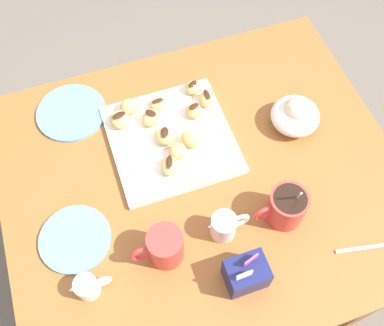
% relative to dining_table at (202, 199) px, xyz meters
% --- Properties ---
extents(ground_plane, '(8.00, 8.00, 0.00)m').
position_rel_dining_table_xyz_m(ground_plane, '(0.00, 0.00, -0.61)').
color(ground_plane, '#665B51').
extents(dining_table, '(1.01, 0.86, 0.75)m').
position_rel_dining_table_xyz_m(dining_table, '(0.00, 0.00, 0.00)').
color(dining_table, '#935628').
rests_on(dining_table, ground_plane).
extents(pastry_plate_square, '(0.31, 0.31, 0.02)m').
position_rel_dining_table_xyz_m(pastry_plate_square, '(0.04, -0.13, 0.14)').
color(pastry_plate_square, silver).
rests_on(pastry_plate_square, dining_table).
extents(coffee_mug_red_left, '(0.13, 0.09, 0.14)m').
position_rel_dining_table_xyz_m(coffee_mug_red_left, '(-0.15, 0.16, 0.18)').
color(coffee_mug_red_left, red).
rests_on(coffee_mug_red_left, dining_table).
extents(coffee_mug_red_right, '(0.12, 0.08, 0.10)m').
position_rel_dining_table_xyz_m(coffee_mug_red_right, '(0.15, 0.16, 0.19)').
color(coffee_mug_red_right, red).
rests_on(coffee_mug_red_right, dining_table).
extents(cream_pitcher_white, '(0.10, 0.06, 0.07)m').
position_rel_dining_table_xyz_m(cream_pitcher_white, '(0.00, 0.15, 0.17)').
color(cream_pitcher_white, silver).
rests_on(cream_pitcher_white, dining_table).
extents(sugar_caddy, '(0.09, 0.07, 0.11)m').
position_rel_dining_table_xyz_m(sugar_caddy, '(0.00, 0.27, 0.17)').
color(sugar_caddy, '#191E51').
rests_on(sugar_caddy, dining_table).
extents(ice_cream_bowl, '(0.13, 0.13, 0.10)m').
position_rel_dining_table_xyz_m(ice_cream_bowl, '(-0.28, -0.08, 0.17)').
color(ice_cream_bowl, silver).
rests_on(ice_cream_bowl, dining_table).
extents(chocolate_sauce_pitcher, '(0.09, 0.05, 0.06)m').
position_rel_dining_table_xyz_m(chocolate_sauce_pitcher, '(0.34, 0.18, 0.16)').
color(chocolate_sauce_pitcher, silver).
rests_on(chocolate_sauce_pitcher, dining_table).
extents(saucer_sky_left, '(0.17, 0.17, 0.01)m').
position_rel_dining_table_xyz_m(saucer_sky_left, '(0.34, 0.06, 0.14)').
color(saucer_sky_left, '#66A8DB').
rests_on(saucer_sky_left, dining_table).
extents(saucer_sky_right, '(0.19, 0.19, 0.01)m').
position_rel_dining_table_xyz_m(saucer_sky_right, '(0.28, -0.31, 0.14)').
color(saucer_sky_right, '#66A8DB').
rests_on(saucer_sky_right, dining_table).
extents(loose_spoon_near_saucer, '(0.16, 0.04, 0.01)m').
position_rel_dining_table_xyz_m(loose_spoon_near_saucer, '(-0.32, 0.30, 0.14)').
color(loose_spoon_near_saucer, silver).
rests_on(loose_spoon_near_saucer, dining_table).
extents(beignet_0, '(0.07, 0.07, 0.04)m').
position_rel_dining_table_xyz_m(beignet_0, '(0.06, -0.13, 0.17)').
color(beignet_0, '#E5B260').
rests_on(beignet_0, pastry_plate_square).
extents(chocolate_drizzle_0, '(0.03, 0.04, 0.00)m').
position_rel_dining_table_xyz_m(chocolate_drizzle_0, '(0.06, -0.13, 0.19)').
color(chocolate_drizzle_0, '#381E11').
rests_on(chocolate_drizzle_0, beignet_0).
extents(beignet_1, '(0.06, 0.05, 0.03)m').
position_rel_dining_table_xyz_m(beignet_1, '(0.05, -0.24, 0.16)').
color(beignet_1, '#E5B260').
rests_on(beignet_1, pastry_plate_square).
extents(chocolate_drizzle_1, '(0.03, 0.02, 0.00)m').
position_rel_dining_table_xyz_m(chocolate_drizzle_1, '(0.05, -0.24, 0.18)').
color(chocolate_drizzle_1, '#381E11').
rests_on(chocolate_drizzle_1, beignet_1).
extents(beignet_2, '(0.07, 0.07, 0.04)m').
position_rel_dining_table_xyz_m(beignet_2, '(0.08, -0.20, 0.17)').
color(beignet_2, '#E5B260').
rests_on(beignet_2, pastry_plate_square).
extents(chocolate_drizzle_2, '(0.04, 0.04, 0.00)m').
position_rel_dining_table_xyz_m(chocolate_drizzle_2, '(0.08, -0.20, 0.19)').
color(chocolate_drizzle_2, '#381E11').
rests_on(chocolate_drizzle_2, beignet_2).
extents(beignet_3, '(0.05, 0.06, 0.04)m').
position_rel_dining_table_xyz_m(beignet_3, '(-0.08, -0.21, 0.17)').
color(beignet_3, '#E5B260').
rests_on(beignet_3, pastry_plate_square).
extents(chocolate_drizzle_3, '(0.01, 0.04, 0.00)m').
position_rel_dining_table_xyz_m(chocolate_drizzle_3, '(-0.08, -0.21, 0.19)').
color(chocolate_drizzle_3, '#381E11').
rests_on(chocolate_drizzle_3, beignet_3).
extents(beignet_4, '(0.06, 0.06, 0.03)m').
position_rel_dining_table_xyz_m(beignet_4, '(-0.06, -0.26, 0.16)').
color(beignet_4, '#E5B260').
rests_on(beignet_4, pastry_plate_square).
extents(chocolate_drizzle_4, '(0.03, 0.03, 0.00)m').
position_rel_dining_table_xyz_m(chocolate_drizzle_4, '(-0.06, -0.26, 0.18)').
color(chocolate_drizzle_4, '#381E11').
rests_on(chocolate_drizzle_4, beignet_4).
extents(beignet_5, '(0.06, 0.07, 0.04)m').
position_rel_dining_table_xyz_m(beignet_5, '(0.07, -0.04, 0.17)').
color(beignet_5, '#E5B260').
rests_on(beignet_5, pastry_plate_square).
extents(chocolate_drizzle_5, '(0.03, 0.04, 0.00)m').
position_rel_dining_table_xyz_m(chocolate_drizzle_5, '(0.07, -0.04, 0.19)').
color(chocolate_drizzle_5, '#381E11').
rests_on(chocolate_drizzle_5, beignet_5).
extents(beignet_6, '(0.06, 0.06, 0.04)m').
position_rel_dining_table_xyz_m(beignet_6, '(0.16, -0.22, 0.17)').
color(beignet_6, '#E5B260').
rests_on(beignet_6, pastry_plate_square).
extents(chocolate_drizzle_6, '(0.04, 0.03, 0.00)m').
position_rel_dining_table_xyz_m(chocolate_drizzle_6, '(0.16, -0.22, 0.19)').
color(chocolate_drizzle_6, '#381E11').
rests_on(chocolate_drizzle_6, beignet_6).
extents(beignet_7, '(0.07, 0.07, 0.04)m').
position_rel_dining_table_xyz_m(beignet_7, '(-0.00, -0.10, 0.17)').
color(beignet_7, '#E5B260').
rests_on(beignet_7, pastry_plate_square).
extents(beignet_8, '(0.07, 0.07, 0.04)m').
position_rel_dining_table_xyz_m(beignet_8, '(0.12, -0.25, 0.17)').
color(beignet_8, '#E5B260').
rests_on(beignet_8, pastry_plate_square).
extents(beignet_9, '(0.06, 0.06, 0.04)m').
position_rel_dining_table_xyz_m(beignet_9, '(0.04, -0.07, 0.17)').
color(beignet_9, '#E5B260').
rests_on(beignet_9, pastry_plate_square).
extents(beignet_10, '(0.06, 0.06, 0.04)m').
position_rel_dining_table_xyz_m(beignet_10, '(-0.04, -0.18, 0.17)').
color(beignet_10, '#E5B260').
rests_on(beignet_10, pastry_plate_square).
extents(chocolate_drizzle_10, '(0.03, 0.02, 0.00)m').
position_rel_dining_table_xyz_m(chocolate_drizzle_10, '(-0.04, -0.18, 0.19)').
color(chocolate_drizzle_10, '#381E11').
rests_on(chocolate_drizzle_10, beignet_10).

